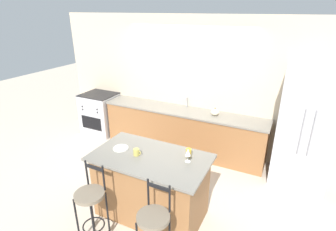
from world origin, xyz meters
The scene contains 14 objects.
ground_plane centered at (0.00, 0.00, 0.00)m, with size 18.00×18.00×0.00m, color beige.
wall_back centered at (0.00, 0.65, 1.35)m, with size 6.00×0.07×2.70m.
back_counter centered at (0.00, 0.35, 0.45)m, with size 3.37×0.64×0.90m.
sink_faucet centered at (0.00, 0.54, 1.04)m, with size 0.02×0.13×0.22m.
kitchen_island centered at (0.34, -1.56, 0.48)m, with size 1.58×0.90×0.96m.
refrigerator centered at (2.20, 0.26, 0.97)m, with size 0.85×0.76×1.95m.
oven_range centered at (-2.09, 0.30, 0.48)m, with size 0.76×0.69×0.96m.
bar_stool_near centered at (-0.09, -2.28, 0.58)m, with size 0.37×0.37×1.07m.
bar_stool_far centered at (0.78, -2.27, 0.58)m, with size 0.37×0.37×1.07m.
dinner_plate centered at (-0.13, -1.57, 0.97)m, with size 0.22×0.22×0.02m.
wine_glass centered at (0.84, -1.46, 1.09)m, with size 0.08×0.08×0.19m.
coffee_mug centered at (0.16, -1.62, 1.00)m, with size 0.11×0.08×0.09m.
tumbler_cup centered at (0.80, -1.33, 1.01)m, with size 0.08×0.08×0.11m.
pumpkin_decoration centered at (0.65, 0.36, 0.96)m, with size 0.16×0.16×0.15m.
Camera 1 is at (1.89, -4.17, 2.79)m, focal length 28.00 mm.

